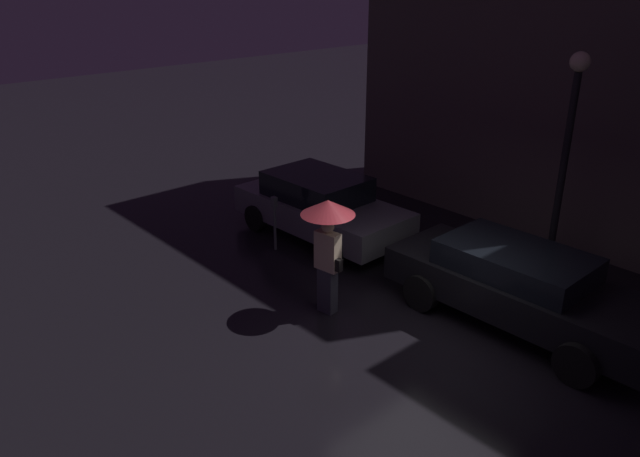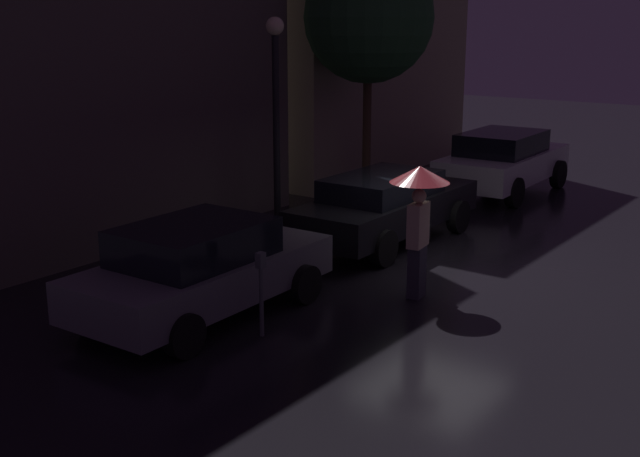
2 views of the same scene
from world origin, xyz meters
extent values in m
plane|color=black|center=(0.00, 0.00, 0.00)|extent=(60.00, 60.00, 0.00)
cube|color=slate|center=(-4.33, 1.52, 0.60)|extent=(4.19, 1.88, 0.60)
cube|color=black|center=(-4.49, 1.52, 1.17)|extent=(2.20, 1.62, 0.53)
cylinder|color=black|center=(-3.04, 2.41, 0.31)|extent=(0.61, 0.22, 0.61)
cylinder|color=black|center=(-3.04, 0.63, 0.31)|extent=(0.61, 0.22, 0.61)
cylinder|color=black|center=(-5.61, 2.41, 0.31)|extent=(0.61, 0.22, 0.61)
cylinder|color=black|center=(-5.61, 0.63, 0.31)|extent=(0.61, 0.22, 0.61)
cube|color=black|center=(0.75, 1.49, 0.64)|extent=(4.72, 1.77, 0.60)
cube|color=black|center=(0.56, 1.49, 1.15)|extent=(2.46, 1.53, 0.42)
cylinder|color=black|center=(2.20, 2.34, 0.34)|extent=(0.68, 0.22, 0.68)
cylinder|color=black|center=(2.20, 0.65, 0.34)|extent=(0.68, 0.22, 0.68)
cylinder|color=black|center=(-0.71, 2.34, 0.34)|extent=(0.68, 0.22, 0.68)
cylinder|color=black|center=(-0.71, 0.65, 0.34)|extent=(0.68, 0.22, 0.68)
cube|color=silver|center=(6.41, 1.54, 0.69)|extent=(4.61, 1.97, 0.67)
cube|color=black|center=(6.23, 1.54, 1.29)|extent=(2.42, 1.69, 0.52)
cylinder|color=black|center=(7.82, 2.46, 0.36)|extent=(0.72, 0.22, 0.72)
cylinder|color=black|center=(7.82, 0.62, 0.36)|extent=(0.72, 0.22, 0.72)
cylinder|color=black|center=(5.00, 2.46, 0.36)|extent=(0.72, 0.22, 0.72)
cylinder|color=black|center=(5.00, 0.62, 0.36)|extent=(0.72, 0.22, 0.72)
cube|color=#383842|center=(-1.78, -0.63, 0.42)|extent=(0.34, 0.25, 0.83)
cube|color=#D1B293|center=(-1.78, -0.63, 1.18)|extent=(0.48, 0.27, 0.69)
sphere|color=tan|center=(-1.78, -0.63, 1.64)|extent=(0.23, 0.23, 0.23)
cylinder|color=black|center=(-1.78, -0.63, 1.45)|extent=(0.02, 0.02, 0.81)
cone|color=#B2333D|center=(-1.78, -0.63, 1.98)|extent=(0.93, 0.93, 0.26)
cube|color=black|center=(-1.53, -0.63, 1.01)|extent=(0.17, 0.12, 0.22)
cylinder|color=#4C5154|center=(-4.46, 0.29, 0.50)|extent=(0.06, 0.06, 0.99)
cube|color=#4C5154|center=(-4.46, 0.29, 1.10)|extent=(0.12, 0.10, 0.22)
cylinder|color=black|center=(0.05, 3.70, 1.98)|extent=(0.14, 0.14, 3.96)
sphere|color=#F9EAB7|center=(0.05, 3.70, 4.14)|extent=(0.36, 0.36, 0.36)
cylinder|color=#473323|center=(3.49, 3.77, 1.52)|extent=(0.20, 0.20, 3.03)
sphere|color=#234C28|center=(3.49, 3.77, 4.31)|extent=(3.00, 3.00, 3.00)
camera|label=1|loc=(5.36, -7.20, 5.70)|focal=35.00mm
camera|label=2|loc=(-12.37, -6.55, 4.30)|focal=45.00mm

